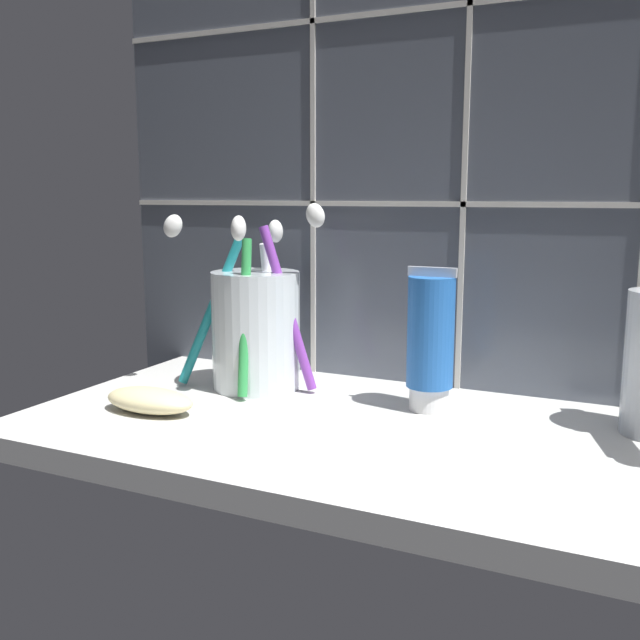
# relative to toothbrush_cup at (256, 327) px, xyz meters

# --- Properties ---
(sink_counter) EXTENTS (0.61, 0.29, 0.02)m
(sink_counter) POSITION_rel_toothbrush_cup_xyz_m (0.16, -0.06, -0.07)
(sink_counter) COLOR silver
(sink_counter) RESTS_ON ground
(tile_wall_backsplash) EXTENTS (0.71, 0.02, 0.51)m
(tile_wall_backsplash) POSITION_rel_toothbrush_cup_xyz_m (0.16, 0.09, 0.18)
(tile_wall_backsplash) COLOR #4C515B
(tile_wall_backsplash) RESTS_ON ground
(toothbrush_cup) EXTENTS (0.16, 0.10, 0.18)m
(toothbrush_cup) POSITION_rel_toothbrush_cup_xyz_m (0.00, 0.00, 0.00)
(toothbrush_cup) COLOR silver
(toothbrush_cup) RESTS_ON sink_counter
(toothpaste_tube) EXTENTS (0.04, 0.04, 0.12)m
(toothpaste_tube) POSITION_rel_toothbrush_cup_xyz_m (0.17, 0.00, 0.00)
(toothpaste_tube) COLOR white
(toothpaste_tube) RESTS_ON sink_counter
(soap_bar) EXTENTS (0.08, 0.04, 0.02)m
(soap_bar) POSITION_rel_toothbrush_cup_xyz_m (-0.04, -0.11, -0.05)
(soap_bar) COLOR beige
(soap_bar) RESTS_ON sink_counter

